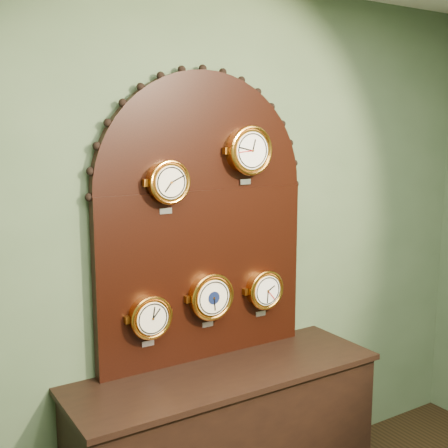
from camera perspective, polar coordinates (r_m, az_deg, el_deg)
wall_back at (r=3.04m, az=-2.51°, el=-2.69°), size 4.00×0.00×4.00m
shop_counter at (r=3.19m, az=0.20°, el=-21.45°), size 1.60×0.50×0.80m
display_board at (r=2.95m, az=-2.06°, el=1.42°), size 1.26×0.06×1.53m
roman_clock at (r=2.77m, az=-5.60°, el=4.19°), size 0.22×0.08×0.27m
arabic_clock at (r=3.00m, az=2.53°, el=7.34°), size 0.26×0.08×0.31m
hygrometer at (r=2.86m, az=-7.39°, el=-9.19°), size 0.22×0.08×0.27m
barometer at (r=2.99m, az=-1.34°, el=-7.24°), size 0.25×0.08×0.30m
tide_clock at (r=3.18m, az=4.05°, el=-6.54°), size 0.22×0.08×0.27m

